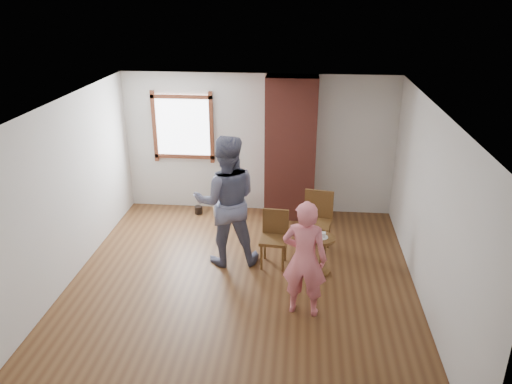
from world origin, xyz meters
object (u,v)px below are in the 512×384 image
Objects in this scene: dining_chair_right at (317,218)px; man at (226,201)px; dining_chair_left at (274,235)px; side_table at (321,249)px; person_pink at (305,259)px; stoneware_crock at (221,204)px.

dining_chair_right is 0.49× the size of man.
dining_chair_left is at bearing 169.73° from man.
dining_chair_right is 0.75m from side_table.
dining_chair_right reaches higher than side_table.
person_pink is (1.19, -1.23, -0.22)m from man.
man reaches higher than person_pink.
stoneware_crock is 3.35m from person_pink.
side_table is (1.81, -1.92, 0.19)m from stoneware_crock.
stoneware_crock is 2.64m from side_table.
person_pink is (1.56, -2.91, 0.59)m from stoneware_crock.
stoneware_crock is 0.20× the size of man.
dining_chair_left is (1.10, -1.68, 0.28)m from stoneware_crock.
side_table is (0.71, -0.24, -0.08)m from dining_chair_left.
dining_chair_left is 0.54× the size of person_pink.
dining_chair_left is 0.82m from dining_chair_right.
stoneware_crock is 2.03m from dining_chair_left.
stoneware_crock is 0.48× the size of dining_chair_left.
man is at bearing -175.09° from dining_chair_left.
dining_chair_left is at bearing -60.50° from person_pink.
stoneware_crock is 2.15m from dining_chair_right.
man is at bearing -77.61° from stoneware_crock.
side_table is at bearing -14.09° from dining_chair_left.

